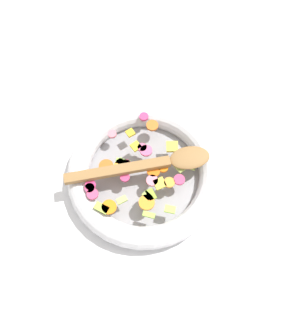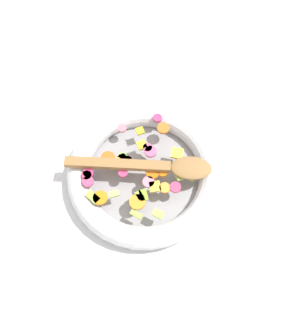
# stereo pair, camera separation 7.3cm
# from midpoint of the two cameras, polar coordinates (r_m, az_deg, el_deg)

# --- Properties ---
(ground_plane) EXTENTS (4.00, 4.00, 0.00)m
(ground_plane) POSITION_cam_midpoint_polar(r_m,az_deg,el_deg) (0.77, -2.68, -1.81)
(ground_plane) COLOR silver
(skillet) EXTENTS (0.35, 0.35, 0.05)m
(skillet) POSITION_cam_midpoint_polar(r_m,az_deg,el_deg) (0.75, -2.75, -1.17)
(skillet) COLOR gray
(skillet) RESTS_ON ground_plane
(chopped_vegetables) EXTENTS (0.26, 0.25, 0.01)m
(chopped_vegetables) POSITION_cam_midpoint_polar(r_m,az_deg,el_deg) (0.72, -4.01, -1.02)
(chopped_vegetables) COLOR orange
(chopped_vegetables) RESTS_ON skillet
(wooden_spoon) EXTENTS (0.32, 0.14, 0.01)m
(wooden_spoon) POSITION_cam_midpoint_polar(r_m,az_deg,el_deg) (0.72, -1.19, 0.40)
(wooden_spoon) COLOR olive
(wooden_spoon) RESTS_ON chopped_vegetables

